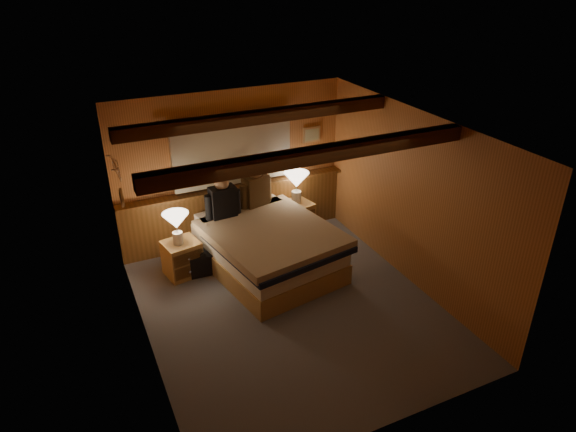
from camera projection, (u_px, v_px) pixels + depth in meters
floor at (290, 307)px, 6.69m from camera, size 4.20×4.20×0.00m
ceiling at (291, 130)px, 5.60m from camera, size 4.20×4.20×0.00m
wall_back at (232, 168)px, 7.84m from camera, size 3.60×0.00×3.60m
wall_left at (138, 260)px, 5.47m from camera, size 0.00×4.20×4.20m
wall_right at (413, 200)px, 6.82m from camera, size 0.00×4.20×4.20m
wall_front at (394, 330)px, 4.45m from camera, size 3.60×0.00×3.60m
wainscot at (236, 211)px, 8.11m from camera, size 3.60×0.23×0.94m
curtain_window at (233, 149)px, 7.64m from camera, size 2.18×0.09×1.11m
ceiling_beams at (285, 134)px, 5.76m from camera, size 3.60×1.65×0.16m
coat_rail at (117, 168)px, 6.56m from camera, size 0.05×0.55×0.24m
framed_print at (312, 135)px, 8.17m from camera, size 0.30×0.04×0.25m
bed at (268, 248)px, 7.34m from camera, size 1.88×2.27×0.70m
nightstand_left at (182, 258)px, 7.28m from camera, size 0.54×0.51×0.52m
nightstand_right at (295, 219)px, 8.30m from camera, size 0.60×0.56×0.57m
lamp_left at (176, 223)px, 6.98m from camera, size 0.36×0.36×0.47m
lamp_right at (297, 182)px, 8.04m from camera, size 0.39×0.39×0.52m
person_left at (223, 200)px, 7.39m from camera, size 0.54×0.24×0.66m
person_right at (256, 188)px, 7.74m from camera, size 0.54×0.30×0.68m
duffel_bag at (202, 261)px, 7.38m from camera, size 0.55×0.34×0.39m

